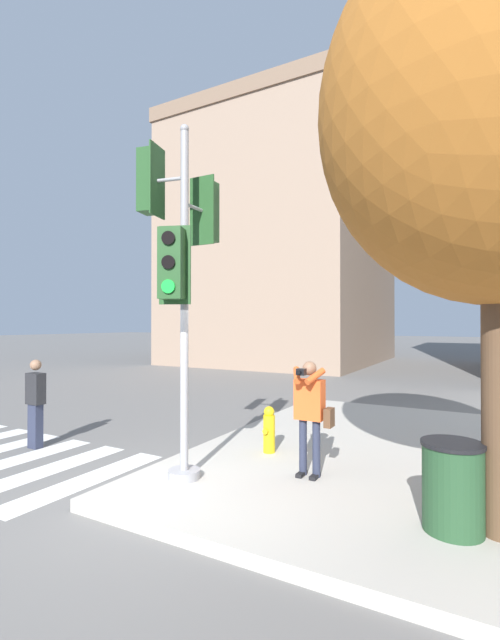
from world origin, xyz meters
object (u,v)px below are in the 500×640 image
(street_tree, at_px, (499,111))
(person_photographer, at_px, (310,408))
(fire_hydrant, at_px, (269,430))
(trash_bin, at_px, (453,486))
(pedestrian_distant, at_px, (36,401))
(traffic_signal_pole, at_px, (179,251))

(street_tree, bearing_deg, person_photographer, 164.42)
(person_photographer, bearing_deg, fire_hydrant, 144.81)
(street_tree, distance_m, fire_hydrant, 5.33)
(street_tree, height_order, fire_hydrant, street_tree)
(trash_bin, bearing_deg, fire_hydrant, 152.63)
(pedestrian_distant, bearing_deg, person_photographer, 7.63)
(pedestrian_distant, distance_m, street_tree, 8.29)
(street_tree, bearing_deg, trash_bin, -162.32)
(trash_bin, bearing_deg, pedestrian_distant, 179.28)
(fire_hydrant, bearing_deg, trash_bin, -27.37)
(traffic_signal_pole, xyz_separation_m, fire_hydrant, (0.58, 1.66, -2.79))
(traffic_signal_pole, height_order, pedestrian_distant, traffic_signal_pole)
(traffic_signal_pole, xyz_separation_m, pedestrian_distant, (-3.57, 0.26, -2.46))
(traffic_signal_pole, bearing_deg, fire_hydrant, 70.87)
(traffic_signal_pole, bearing_deg, person_photographer, 31.05)
(traffic_signal_pole, distance_m, pedestrian_distant, 4.34)
(fire_hydrant, bearing_deg, street_tree, -22.23)
(street_tree, xyz_separation_m, fire_hydrant, (-3.31, 1.35, -3.95))
(traffic_signal_pole, relative_size, fire_hydrant, 6.45)
(traffic_signal_pole, relative_size, pedestrian_distant, 3.01)
(traffic_signal_pole, distance_m, person_photographer, 2.88)
(trash_bin, bearing_deg, traffic_signal_pole, -177.10)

